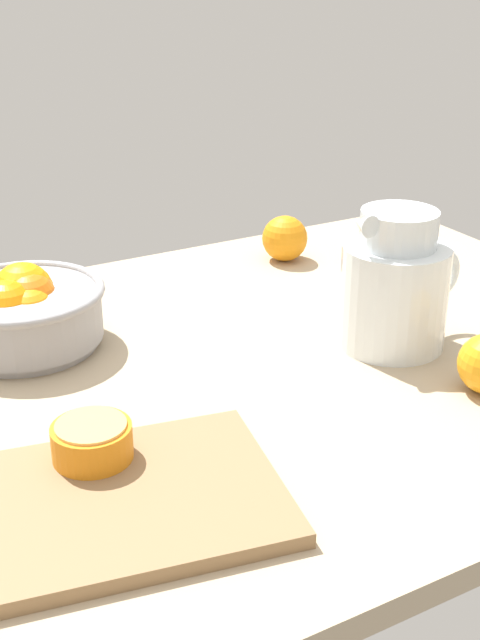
{
  "coord_description": "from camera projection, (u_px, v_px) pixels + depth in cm",
  "views": [
    {
      "loc": [
        -45.03,
        -83.25,
        49.81
      ],
      "look_at": [
        -0.01,
        -2.28,
        7.41
      ],
      "focal_mm": 47.14,
      "sensor_mm": 36.0,
      "label": 1
    }
  ],
  "objects": [
    {
      "name": "ground_plane",
      "position": [
        231.0,
        377.0,
        1.07
      ],
      "size": [
        124.64,
        85.56,
        3.0
      ],
      "primitive_type": "cube",
      "color": "tan"
    },
    {
      "name": "fruit_bowl",
      "position": [
        18.0,
        311.0,
        1.1
      ],
      "size": [
        21.65,
        21.65,
        10.77
      ],
      "color": "#99999E",
      "rests_on": "ground_plane"
    },
    {
      "name": "juice_pitcher",
      "position": [
        394.0,
        294.0,
        1.1
      ],
      "size": [
        18.93,
        14.09,
        19.24
      ],
      "color": "white",
      "rests_on": "ground_plane"
    },
    {
      "name": "cutting_board",
      "position": [
        125.0,
        500.0,
        0.8
      ],
      "size": [
        33.6,
        27.7,
        1.63
      ],
      "primitive_type": "cube",
      "rotation": [
        0.0,
        0.0,
        -0.18
      ],
      "color": "olive",
      "rests_on": "ground_plane"
    },
    {
      "name": "orange_half_0",
      "position": [
        92.0,
        441.0,
        0.84
      ],
      "size": [
        8.22,
        8.22,
        3.93
      ],
      "color": "orange",
      "rests_on": "cutting_board"
    },
    {
      "name": "loose_orange_0",
      "position": [
        285.0,
        238.0,
        1.4
      ],
      "size": [
        7.62,
        7.62,
        7.62
      ],
      "primitive_type": "sphere",
      "color": "orange",
      "rests_on": "ground_plane"
    },
    {
      "name": "herb_sprig_0",
      "position": [
        54.0,
        287.0,
        1.3
      ],
      "size": [
        8.52,
        2.32,
        0.86
      ],
      "color": "#558736",
      "rests_on": "ground_plane"
    },
    {
      "name": "herb_sprig_1",
      "position": [
        401.0,
        234.0,
        1.54
      ],
      "size": [
        7.09,
        4.24,
        0.79
      ],
      "color": "#516F43",
      "rests_on": "ground_plane"
    }
  ]
}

